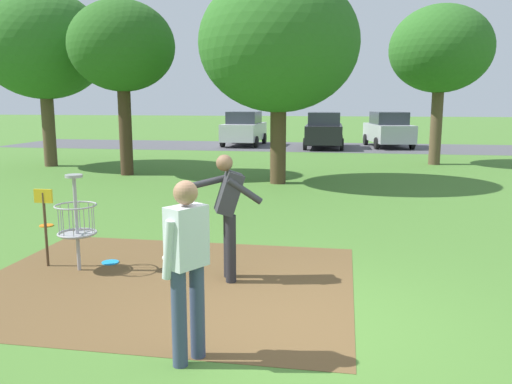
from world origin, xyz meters
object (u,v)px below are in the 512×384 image
at_px(tree_mid_left, 441,50).
at_px(parked_car_leftmost, 244,129).
at_px(player_throwing, 228,209).
at_px(tree_near_right, 43,46).
at_px(frisbee_near_basket, 46,225).
at_px(frisbee_by_tee, 110,262).
at_px(disc_golf_basket, 73,219).
at_px(tree_mid_center, 122,47).
at_px(parked_car_center_left, 324,130).
at_px(parked_car_center_right, 388,130).
at_px(player_foreground_watching, 187,261).
at_px(tree_near_left, 279,44).

distance_m(tree_mid_left, parked_car_leftmost, 11.97).
distance_m(player_throwing, tree_near_right, 14.92).
distance_m(frisbee_near_basket, frisbee_by_tee, 3.02).
bearing_deg(disc_golf_basket, tree_mid_center, 109.34).
xyz_separation_m(frisbee_by_tee, parked_car_center_left, (2.33, 20.13, 0.91)).
bearing_deg(player_throwing, parked_car_center_right, 80.22).
distance_m(player_throwing, frisbee_near_basket, 4.92).
xyz_separation_m(frisbee_by_tee, tree_mid_left, (6.81, 13.70, 4.26)).
height_order(parked_car_leftmost, parked_car_center_left, same).
bearing_deg(tree_mid_center, tree_mid_left, 24.19).
relative_size(player_foreground_watching, frisbee_near_basket, 6.58).
bearing_deg(tree_mid_left, parked_car_center_left, 124.91).
relative_size(player_throwing, tree_near_right, 0.27).
xyz_separation_m(tree_near_right, tree_mid_center, (3.77, -1.73, -0.29)).
bearing_deg(tree_near_right, tree_mid_center, -24.64).
height_order(frisbee_by_tee, parked_car_leftmost, parked_car_leftmost).
bearing_deg(player_throwing, parked_car_center_left, 88.85).
height_order(player_foreground_watching, tree_mid_left, tree_mid_left).
height_order(frisbee_near_basket, tree_near_left, tree_near_left).
relative_size(player_foreground_watching, parked_car_center_left, 0.40).
distance_m(tree_near_left, parked_car_leftmost, 13.76).
distance_m(tree_near_left, parked_car_center_right, 14.18).
distance_m(player_foreground_watching, player_throwing, 2.26).
bearing_deg(parked_car_leftmost, parked_car_center_right, 1.98).
relative_size(parked_car_center_left, parked_car_center_right, 0.95).
relative_size(player_foreground_watching, parked_car_leftmost, 0.41).
bearing_deg(parked_car_leftmost, parked_car_center_left, -11.47).
xyz_separation_m(frisbee_near_basket, tree_near_right, (-5.15, 8.74, 4.36)).
bearing_deg(frisbee_by_tee, parked_car_center_left, 83.41).
height_order(tree_mid_left, parked_car_center_left, tree_mid_left).
bearing_deg(tree_near_right, parked_car_center_left, 43.96).
relative_size(player_foreground_watching, tree_mid_left, 0.29).
height_order(player_throwing, tree_mid_center, tree_mid_center).
height_order(tree_mid_center, parked_car_leftmost, tree_mid_center).
height_order(tree_near_left, tree_mid_center, tree_near_left).
relative_size(disc_golf_basket, parked_car_leftmost, 0.33).
height_order(player_foreground_watching, parked_car_center_left, parked_car_center_left).
relative_size(disc_golf_basket, parked_car_center_left, 0.33).
relative_size(frisbee_near_basket, tree_mid_left, 0.04).
distance_m(disc_golf_basket, tree_near_left, 9.24).
bearing_deg(tree_mid_left, parked_car_center_right, 98.70).
bearing_deg(parked_car_center_left, parked_car_leftmost, 168.53).
height_order(player_foreground_watching, frisbee_near_basket, player_foreground_watching).
distance_m(frisbee_near_basket, parked_car_center_left, 18.73).
xyz_separation_m(tree_mid_center, parked_car_center_left, (5.97, 11.13, -3.16)).
distance_m(player_foreground_watching, tree_near_right, 16.75).
relative_size(player_throwing, parked_car_center_right, 0.38).
relative_size(player_foreground_watching, tree_mid_center, 0.31).
height_order(player_throwing, parked_car_center_left, parked_car_center_left).
height_order(disc_golf_basket, tree_near_left, tree_near_left).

